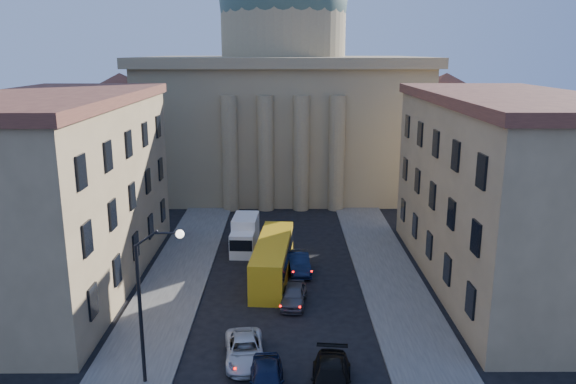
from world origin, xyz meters
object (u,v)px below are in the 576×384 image
(car_left_near, at_px, (267,379))
(city_bus, at_px, (273,259))
(box_truck, at_px, (245,235))
(street_lamp, at_px, (149,294))

(car_left_near, bearing_deg, city_bus, 87.41)
(car_left_near, distance_m, box_truck, 22.38)
(street_lamp, relative_size, box_truck, 1.59)
(street_lamp, height_order, city_bus, street_lamp)
(city_bus, xyz_separation_m, box_truck, (-2.70, 6.58, -0.23))
(street_lamp, distance_m, car_left_near, 7.69)
(street_lamp, relative_size, city_bus, 0.80)
(street_lamp, distance_m, city_bus, 16.38)
(street_lamp, distance_m, box_truck, 21.94)
(city_bus, bearing_deg, street_lamp, -107.87)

